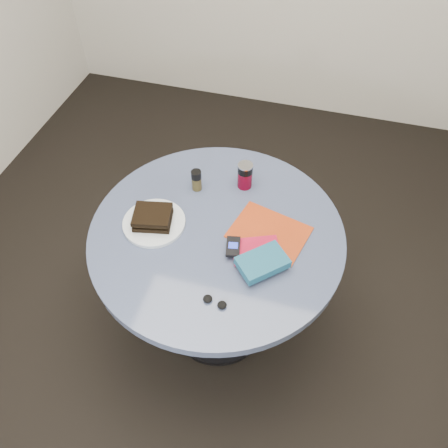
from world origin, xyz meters
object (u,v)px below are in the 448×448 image
(pepper_grinder, at_px, (197,180))
(red_book, at_px, (256,250))
(magazine, at_px, (269,232))
(soda_can, at_px, (245,175))
(mp3_player, at_px, (233,247))
(headphones, at_px, (215,302))
(sandwich, at_px, (153,217))
(plate, at_px, (154,223))
(table, at_px, (217,255))
(novel, at_px, (263,262))

(pepper_grinder, bearing_deg, red_book, -39.68)
(magazine, bearing_deg, soda_can, 138.85)
(mp3_player, distance_m, headphones, 0.23)
(sandwich, bearing_deg, headphones, -39.72)
(sandwich, bearing_deg, pepper_grinder, 65.99)
(plate, xyz_separation_m, sandwich, (-0.00, -0.00, 0.03))
(sandwich, height_order, mp3_player, sandwich)
(sandwich, xyz_separation_m, red_book, (0.42, -0.03, -0.03))
(red_book, xyz_separation_m, headphones, (-0.09, -0.25, -0.00))
(pepper_grinder, height_order, red_book, pepper_grinder)
(table, bearing_deg, sandwich, -172.19)
(soda_can, distance_m, pepper_grinder, 0.20)
(headphones, bearing_deg, soda_can, 93.77)
(sandwich, relative_size, magazine, 0.58)
(pepper_grinder, xyz_separation_m, headphones, (0.23, -0.51, -0.04))
(table, bearing_deg, pepper_grinder, 125.85)
(soda_can, xyz_separation_m, magazine, (0.15, -0.23, -0.06))
(novel, height_order, headphones, novel)
(plate, distance_m, mp3_player, 0.34)
(table, relative_size, soda_can, 8.46)
(plate, distance_m, novel, 0.46)
(pepper_grinder, distance_m, magazine, 0.38)
(plate, distance_m, headphones, 0.43)
(table, bearing_deg, headphones, -74.89)
(pepper_grinder, bearing_deg, mp3_player, -50.26)
(plate, bearing_deg, novel, -11.39)
(magazine, bearing_deg, mp3_player, -117.81)
(novel, distance_m, headphones, 0.22)
(novel, bearing_deg, mp3_player, 115.79)
(table, distance_m, soda_can, 0.35)
(novel, height_order, mp3_player, novel)
(sandwich, xyz_separation_m, headphones, (0.33, -0.28, -0.03))
(table, relative_size, novel, 5.74)
(red_book, bearing_deg, magazine, 52.51)
(plate, relative_size, pepper_grinder, 2.52)
(plate, height_order, red_book, red_book)
(table, bearing_deg, soda_can, 80.47)
(table, distance_m, red_book, 0.25)
(table, relative_size, headphones, 10.82)
(red_book, bearing_deg, pepper_grinder, 118.09)
(pepper_grinder, relative_size, magazine, 0.34)
(mp3_player, bearing_deg, magazine, 47.70)
(plate, height_order, magazine, plate)
(red_book, height_order, mp3_player, mp3_player)
(table, distance_m, novel, 0.31)
(table, bearing_deg, magazine, 12.77)
(table, distance_m, sandwich, 0.32)
(plate, bearing_deg, table, 7.75)
(red_book, distance_m, mp3_player, 0.09)
(pepper_grinder, relative_size, mp3_player, 1.00)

